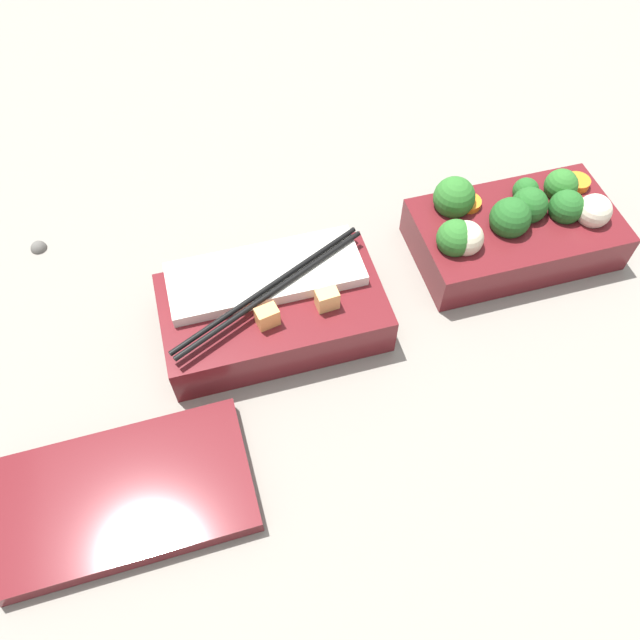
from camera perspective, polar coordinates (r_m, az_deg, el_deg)
ground_plane at (r=0.67m, az=6.79°, el=3.85°), size 3.00×3.00×0.00m
bento_tray_vegetable at (r=0.70m, az=17.26°, el=8.10°), size 0.21×0.12×0.08m
bento_tray_rice at (r=0.61m, az=-4.35°, el=1.08°), size 0.21×0.12×0.07m
bento_lid at (r=0.56m, az=-17.30°, el=-14.99°), size 0.21×0.12×0.02m
pebble_1 at (r=0.75m, az=-24.40°, el=6.19°), size 0.02×0.02×0.02m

